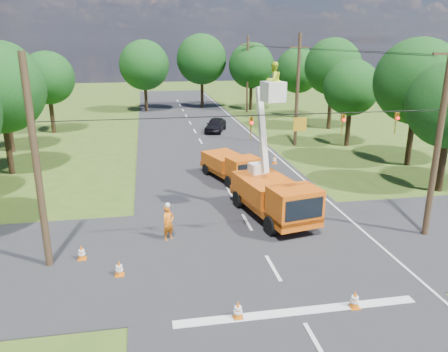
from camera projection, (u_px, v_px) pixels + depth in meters
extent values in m
plane|color=#355419|center=(208.00, 154.00, 37.51)|extent=(140.00, 140.00, 0.00)
cube|color=black|center=(208.00, 154.00, 37.51)|extent=(12.00, 100.00, 0.06)
cube|color=black|center=(261.00, 248.00, 20.59)|extent=(56.00, 10.00, 0.07)
cube|color=silver|center=(298.00, 313.00, 15.70)|extent=(9.00, 0.45, 0.02)
cube|color=silver|center=(271.00, 151.00, 38.45)|extent=(0.12, 90.00, 0.02)
cube|color=#D74E0F|center=(272.00, 204.00, 23.94)|extent=(3.61, 6.81, 0.49)
cube|color=#D74E0F|center=(294.00, 204.00, 21.63)|extent=(2.69, 2.27, 1.62)
cube|color=black|center=(304.00, 209.00, 20.80)|extent=(2.02, 0.47, 1.02)
cube|color=#D74E0F|center=(265.00, 188.00, 24.51)|extent=(3.27, 4.41, 1.08)
cylinder|color=black|center=(271.00, 226.00, 21.81)|extent=(0.53, 1.04, 0.99)
cylinder|color=black|center=(310.00, 219.00, 22.60)|extent=(0.53, 1.04, 0.99)
cylinder|color=black|center=(238.00, 199.00, 25.45)|extent=(0.53, 1.04, 0.99)
cylinder|color=black|center=(273.00, 195.00, 26.24)|extent=(0.53, 1.04, 0.99)
cube|color=silver|center=(257.00, 168.00, 25.32)|extent=(0.95, 0.95, 0.59)
cube|color=silver|center=(262.00, 130.00, 24.09)|extent=(0.58, 1.47, 4.68)
cube|color=silver|center=(273.00, 92.00, 22.43)|extent=(1.21, 1.21, 1.02)
imported|color=#C6E526|center=(273.00, 81.00, 22.26)|extent=(1.12, 1.03, 1.86)
cube|color=#D74E0F|center=(229.00, 170.00, 30.57)|extent=(3.55, 5.72, 0.40)
cube|color=#D74E0F|center=(243.00, 168.00, 28.75)|extent=(2.35, 2.06, 1.34)
cube|color=black|center=(249.00, 170.00, 28.09)|extent=(1.63, 0.58, 0.85)
cube|color=#D74E0F|center=(224.00, 160.00, 31.01)|extent=(3.04, 3.81, 0.90)
cylinder|color=black|center=(229.00, 182.00, 28.79)|extent=(0.53, 0.87, 0.82)
cylinder|color=black|center=(253.00, 178.00, 29.64)|extent=(0.53, 0.87, 0.82)
cylinder|color=black|center=(207.00, 169.00, 31.65)|extent=(0.53, 0.87, 0.82)
cylinder|color=black|center=(229.00, 166.00, 32.50)|extent=(0.53, 0.87, 0.82)
imported|color=orange|center=(168.00, 223.00, 21.19)|extent=(0.78, 0.73, 1.78)
imported|color=black|center=(216.00, 125.00, 46.54)|extent=(3.21, 4.71, 1.49)
cone|color=orange|center=(238.00, 309.00, 15.25)|extent=(0.36, 0.36, 0.70)
cube|color=orange|center=(238.00, 318.00, 15.35)|extent=(0.38, 0.38, 0.04)
cylinder|color=white|center=(238.00, 308.00, 15.23)|extent=(0.26, 0.26, 0.09)
cylinder|color=white|center=(238.00, 312.00, 15.27)|extent=(0.31, 0.31, 0.09)
cone|color=orange|center=(355.00, 299.00, 15.86)|extent=(0.36, 0.36, 0.70)
cube|color=orange|center=(354.00, 307.00, 15.96)|extent=(0.38, 0.38, 0.04)
cylinder|color=white|center=(355.00, 298.00, 15.84)|extent=(0.26, 0.26, 0.09)
cylinder|color=white|center=(355.00, 301.00, 15.88)|extent=(0.31, 0.31, 0.09)
cone|color=orange|center=(277.00, 198.00, 25.95)|extent=(0.36, 0.36, 0.70)
cube|color=orange|center=(277.00, 204.00, 26.05)|extent=(0.38, 0.38, 0.04)
cylinder|color=white|center=(277.00, 197.00, 25.94)|extent=(0.26, 0.26, 0.09)
cylinder|color=white|center=(277.00, 200.00, 25.98)|extent=(0.31, 0.31, 0.09)
cone|color=orange|center=(255.00, 180.00, 29.31)|extent=(0.36, 0.36, 0.70)
cube|color=orange|center=(255.00, 185.00, 29.41)|extent=(0.38, 0.38, 0.04)
cylinder|color=white|center=(255.00, 179.00, 29.29)|extent=(0.26, 0.26, 0.09)
cylinder|color=white|center=(255.00, 182.00, 29.34)|extent=(0.31, 0.31, 0.09)
cone|color=orange|center=(119.00, 268.00, 18.04)|extent=(0.36, 0.36, 0.70)
cube|color=orange|center=(120.00, 275.00, 18.14)|extent=(0.38, 0.38, 0.04)
cylinder|color=white|center=(119.00, 266.00, 18.02)|extent=(0.26, 0.26, 0.09)
cylinder|color=white|center=(119.00, 270.00, 18.06)|extent=(0.31, 0.31, 0.09)
cone|color=orange|center=(82.00, 252.00, 19.38)|extent=(0.36, 0.36, 0.70)
cube|color=orange|center=(82.00, 259.00, 19.48)|extent=(0.38, 0.38, 0.04)
cylinder|color=white|center=(81.00, 251.00, 19.36)|extent=(0.26, 0.26, 0.09)
cylinder|color=white|center=(82.00, 254.00, 19.40)|extent=(0.31, 0.31, 0.09)
cone|color=orange|center=(274.00, 159.00, 34.49)|extent=(0.36, 0.36, 0.70)
cube|color=orange|center=(274.00, 163.00, 34.59)|extent=(0.38, 0.38, 0.04)
cylinder|color=white|center=(274.00, 159.00, 34.47)|extent=(0.26, 0.26, 0.09)
cylinder|color=white|center=(274.00, 160.00, 34.51)|extent=(0.31, 0.31, 0.09)
cylinder|color=#4C3823|center=(439.00, 137.00, 20.52)|extent=(0.30, 0.30, 10.00)
cylinder|color=#4C3823|center=(297.00, 91.00, 39.32)|extent=(0.30, 0.30, 10.00)
cube|color=#4C3823|center=(300.00, 47.00, 38.19)|extent=(1.80, 0.12, 0.12)
cylinder|color=#4C3823|center=(247.00, 75.00, 58.12)|extent=(0.30, 0.30, 10.00)
cube|color=#4C3823|center=(248.00, 45.00, 56.99)|extent=(1.80, 0.12, 0.12)
cylinder|color=#4C3823|center=(37.00, 166.00, 17.67)|extent=(0.30, 0.30, 9.00)
cylinder|color=black|center=(254.00, 115.00, 18.63)|extent=(18.00, 0.04, 0.04)
cube|color=#AE8014|center=(300.00, 124.00, 19.12)|extent=(0.60, 0.05, 0.60)
imported|color=#AE8014|center=(251.00, 128.00, 18.78)|extent=(0.16, 0.20, 1.00)
sphere|color=#FF0C0C|center=(252.00, 123.00, 18.59)|extent=(0.14, 0.14, 0.14)
imported|color=#AE8014|center=(343.00, 125.00, 19.48)|extent=(0.16, 0.20, 1.00)
sphere|color=#FF0C0C|center=(344.00, 120.00, 19.30)|extent=(0.14, 0.14, 0.14)
imported|color=#AE8014|center=(396.00, 123.00, 19.92)|extent=(0.16, 0.20, 1.00)
sphere|color=#FF0C0C|center=(398.00, 118.00, 19.73)|extent=(0.14, 0.14, 0.14)
cylinder|color=#382616|center=(8.00, 144.00, 31.54)|extent=(0.44, 0.44, 4.36)
sphere|color=#0F3913|center=(0.00, 89.00, 30.36)|extent=(6.20, 6.20, 6.20)
cylinder|color=#382616|center=(9.00, 126.00, 37.78)|extent=(0.44, 0.44, 4.62)
sphere|color=#0F3913|center=(2.00, 76.00, 36.53)|extent=(5.80, 5.80, 5.80)
cylinder|color=#382616|center=(52.00, 114.00, 45.72)|extent=(0.44, 0.44, 4.05)
sphere|color=#0F3913|center=(48.00, 78.00, 44.62)|extent=(5.40, 5.40, 5.40)
cylinder|color=#382616|center=(443.00, 161.00, 27.90)|extent=(0.44, 0.44, 3.96)
cylinder|color=#382616|center=(410.00, 136.00, 33.70)|extent=(0.44, 0.44, 4.58)
sphere|color=#0F3913|center=(418.00, 81.00, 32.46)|extent=(6.40, 6.40, 6.40)
cylinder|color=#382616|center=(348.00, 125.00, 40.09)|extent=(0.44, 0.44, 3.78)
sphere|color=#0F3913|center=(351.00, 87.00, 39.07)|extent=(5.00, 5.00, 5.00)
cylinder|color=#382616|center=(330.00, 107.00, 47.74)|extent=(0.44, 0.44, 4.75)
sphere|color=#0F3913|center=(333.00, 67.00, 46.45)|extent=(6.00, 6.00, 6.00)
cylinder|color=#382616|center=(297.00, 101.00, 55.18)|extent=(0.44, 0.44, 4.14)
sphere|color=#0F3913|center=(298.00, 70.00, 54.06)|extent=(5.60, 5.60, 5.60)
cylinder|color=#382616|center=(146.00, 95.00, 59.52)|extent=(0.44, 0.44, 4.40)
sphere|color=#0F3913|center=(144.00, 65.00, 58.33)|extent=(6.60, 6.60, 6.60)
cylinder|color=#382616|center=(202.00, 91.00, 62.67)|extent=(0.44, 0.44, 4.84)
sphere|color=#0F3913|center=(202.00, 59.00, 61.37)|extent=(7.00, 7.00, 7.00)
cylinder|color=#382616|center=(251.00, 94.00, 61.02)|extent=(0.44, 0.44, 4.31)
sphere|color=#0F3913|center=(251.00, 65.00, 59.85)|extent=(6.20, 6.20, 6.20)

